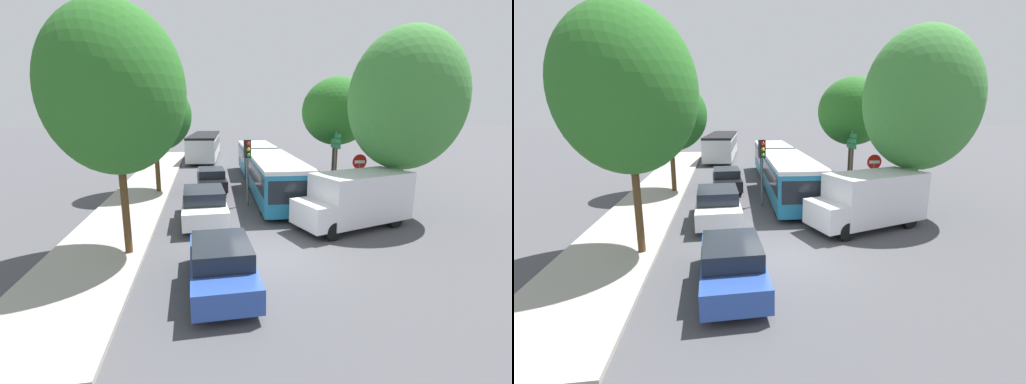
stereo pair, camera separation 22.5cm
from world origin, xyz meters
TOP-DOWN VIEW (x-y plane):
  - ground_plane at (0.00, 0.00)m, footprint 200.00×200.00m
  - kerb_strip_left at (-5.81, 12.79)m, footprint 3.20×35.59m
  - articulated_bus at (1.82, 11.04)m, footprint 2.90×15.82m
  - city_bus_rear at (-1.92, 25.59)m, footprint 3.61×11.89m
  - queued_car_blue at (-1.74, -1.72)m, footprint 1.80×4.01m
  - queued_car_white at (-2.17, 4.25)m, footprint 1.99×4.43m
  - queued_car_black at (-1.69, 10.44)m, footprint 1.81×4.02m
  - white_van at (4.16, 2.59)m, footprint 5.36×3.42m
  - traffic_light at (0.09, 6.63)m, footprint 0.37×0.39m
  - no_entry_sign at (5.19, 4.66)m, footprint 0.70×0.08m
  - direction_sign_post at (6.33, 10.62)m, footprint 0.12×1.40m
  - tree_left_near at (-4.72, 0.88)m, footprint 4.31×4.31m
  - tree_left_mid at (-4.83, 10.17)m, footprint 4.25×4.25m
  - tree_right_near at (6.92, 4.00)m, footprint 5.00×5.00m
  - tree_right_mid at (7.07, 12.52)m, footprint 4.80×4.80m

SIDE VIEW (x-z plane):
  - ground_plane at x=0.00m, z-range 0.00..0.00m
  - kerb_strip_left at x=-5.81m, z-range 0.00..0.14m
  - queued_car_blue at x=-1.74m, z-range 0.01..1.39m
  - queued_car_black at x=-1.69m, z-range 0.01..1.39m
  - queued_car_white at x=-2.17m, z-range 0.01..1.53m
  - white_van at x=4.16m, z-range 0.09..2.40m
  - articulated_bus at x=1.82m, z-range 0.18..2.52m
  - city_bus_rear at x=-1.92m, z-range 0.20..2.72m
  - no_entry_sign at x=5.19m, z-range 0.47..3.29m
  - traffic_light at x=0.09m, z-range 0.80..4.20m
  - direction_sign_post at x=6.33m, z-range 0.77..4.37m
  - tree_left_mid at x=-4.83m, z-range 1.25..7.91m
  - tree_right_mid at x=7.07m, z-range 1.24..8.33m
  - tree_right_near at x=6.92m, z-range 0.93..9.34m
  - tree_left_near at x=-4.72m, z-range 1.41..9.39m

